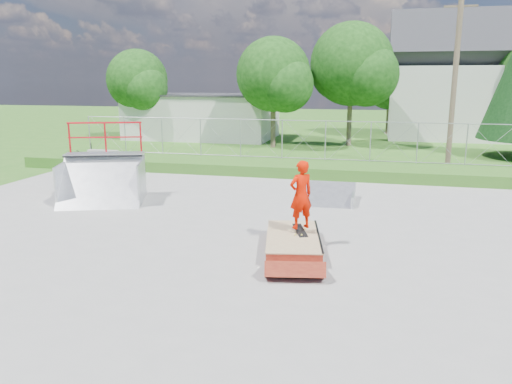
% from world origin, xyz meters
% --- Properties ---
extents(ground, '(120.00, 120.00, 0.00)m').
position_xyz_m(ground, '(0.00, 0.00, 0.00)').
color(ground, '#2E621C').
rests_on(ground, ground).
extents(concrete_pad, '(20.00, 16.00, 0.04)m').
position_xyz_m(concrete_pad, '(0.00, 0.00, 0.02)').
color(concrete_pad, gray).
rests_on(concrete_pad, ground).
extents(grass_berm, '(24.00, 3.00, 0.50)m').
position_xyz_m(grass_berm, '(0.00, 9.50, 0.25)').
color(grass_berm, '#2E621C').
rests_on(grass_berm, ground).
extents(grind_box, '(1.75, 2.82, 0.39)m').
position_xyz_m(grind_box, '(2.43, -0.71, 0.20)').
color(grind_box, maroon).
rests_on(grind_box, concrete_pad).
extents(quarter_pipe, '(3.24, 3.00, 2.65)m').
position_xyz_m(quarter_pipe, '(-4.63, 2.52, 1.32)').
color(quarter_pipe, '#A4A6AC').
rests_on(quarter_pipe, concrete_pad).
extents(flat_bank_ramp, '(1.72, 1.84, 0.52)m').
position_xyz_m(flat_bank_ramp, '(2.80, 4.40, 0.26)').
color(flat_bank_ramp, '#A4A6AC').
rests_on(flat_bank_ramp, concrete_pad).
extents(skateboard, '(0.51, 0.82, 0.13)m').
position_xyz_m(skateboard, '(2.57, -0.44, 0.44)').
color(skateboard, black).
rests_on(skateboard, grind_box).
extents(skater, '(0.73, 0.70, 1.69)m').
position_xyz_m(skater, '(2.57, -0.44, 1.28)').
color(skater, red).
rests_on(skater, grind_box).
extents(concrete_stairs, '(1.50, 1.60, 0.80)m').
position_xyz_m(concrete_stairs, '(-8.50, 8.70, 0.40)').
color(concrete_stairs, gray).
rests_on(concrete_stairs, ground).
extents(chain_link_fence, '(20.00, 0.06, 1.80)m').
position_xyz_m(chain_link_fence, '(0.00, 10.50, 1.40)').
color(chain_link_fence, '#94979B').
rests_on(chain_link_fence, grass_berm).
extents(utility_building_flat, '(10.00, 6.00, 3.00)m').
position_xyz_m(utility_building_flat, '(-8.00, 22.00, 1.50)').
color(utility_building_flat, beige).
rests_on(utility_building_flat, ground).
extents(gable_house, '(8.40, 6.08, 8.94)m').
position_xyz_m(gable_house, '(9.00, 26.00, 3.84)').
color(gable_house, beige).
rests_on(gable_house, ground).
extents(utility_pole, '(0.24, 0.24, 8.00)m').
position_xyz_m(utility_pole, '(7.50, 12.00, 4.00)').
color(utility_pole, brown).
rests_on(utility_pole, ground).
extents(tree_left_near, '(4.76, 4.48, 6.65)m').
position_xyz_m(tree_left_near, '(-1.75, 17.83, 4.24)').
color(tree_left_near, brown).
rests_on(tree_left_near, ground).
extents(tree_center, '(5.44, 5.12, 7.60)m').
position_xyz_m(tree_center, '(2.78, 19.81, 4.85)').
color(tree_center, brown).
rests_on(tree_center, ground).
extents(tree_left_far, '(4.42, 4.16, 6.18)m').
position_xyz_m(tree_left_far, '(-11.77, 19.85, 3.94)').
color(tree_left_far, brown).
rests_on(tree_left_far, ground).
extents(tree_back_mid, '(4.08, 3.84, 5.70)m').
position_xyz_m(tree_back_mid, '(5.21, 27.86, 3.63)').
color(tree_back_mid, brown).
rests_on(tree_back_mid, ground).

